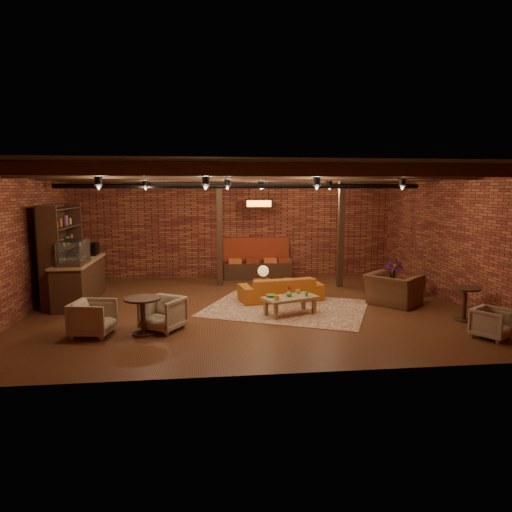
{
  "coord_description": "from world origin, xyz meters",
  "views": [
    {
      "loc": [
        -1.05,
        -10.46,
        2.74
      ],
      "look_at": [
        0.18,
        0.2,
        1.19
      ],
      "focal_mm": 32.0,
      "sensor_mm": 36.0,
      "label": 1
    }
  ],
  "objects": [
    {
      "name": "armchair_a",
      "position": [
        -3.17,
        -1.76,
        0.37
      ],
      "size": [
        0.79,
        0.83,
        0.74
      ],
      "primitive_type": "imported",
      "rotation": [
        0.0,
        0.0,
        1.39
      ],
      "color": "beige",
      "rests_on": "floor"
    },
    {
      "name": "armchair_b",
      "position": [
        -1.88,
        -1.58,
        0.37
      ],
      "size": [
        0.96,
        0.94,
        0.73
      ],
      "primitive_type": "imported",
      "rotation": [
        0.0,
        0.0,
        -0.56
      ],
      "color": "beige",
      "rests_on": "floor"
    },
    {
      "name": "coffee_table",
      "position": [
        0.81,
        -0.77,
        0.37
      ],
      "size": [
        1.33,
        1.0,
        0.66
      ],
      "rotation": [
        0.0,
        0.0,
        0.39
      ],
      "color": "olive",
      "rests_on": "floor"
    },
    {
      "name": "floor",
      "position": [
        0.0,
        0.0,
        0.0
      ],
      "size": [
        10.0,
        10.0,
        0.0
      ],
      "primitive_type": "plane",
      "color": "#401F10",
      "rests_on": "ground"
    },
    {
      "name": "side_table_lamp",
      "position": [
        0.42,
        0.73,
        0.66
      ],
      "size": [
        0.5,
        0.5,
        0.87
      ],
      "rotation": [
        0.0,
        0.0,
        0.24
      ],
      "color": "black",
      "rests_on": "floor"
    },
    {
      "name": "plant_tall",
      "position": [
        3.96,
        1.01,
        1.33
      ],
      "size": [
        1.7,
        1.7,
        2.65
      ],
      "primitive_type": "imported",
      "rotation": [
        0.0,
        0.0,
        -0.15
      ],
      "color": "#4C7F4C",
      "rests_on": "floor"
    },
    {
      "name": "wall_left",
      "position": [
        -5.0,
        0.0,
        1.6
      ],
      "size": [
        0.02,
        8.0,
        3.2
      ],
      "primitive_type": "cube",
      "color": "maroon",
      "rests_on": "ground"
    },
    {
      "name": "ceiling",
      "position": [
        0.0,
        0.0,
        3.2
      ],
      "size": [
        10.0,
        8.0,
        0.02
      ],
      "primitive_type": "cube",
      "color": "black",
      "rests_on": "wall_back"
    },
    {
      "name": "sofa",
      "position": [
        0.85,
        0.59,
        0.3
      ],
      "size": [
        2.15,
        1.11,
        0.6
      ],
      "primitive_type": "imported",
      "rotation": [
        0.0,
        0.0,
        3.3
      ],
      "color": "#AD5518",
      "rests_on": "floor"
    },
    {
      "name": "armchair_right",
      "position": [
        3.47,
        -0.17,
        0.5
      ],
      "size": [
        1.32,
        1.36,
        1.01
      ],
      "primitive_type": "imported",
      "rotation": [
        0.0,
        0.0,
        2.28
      ],
      "color": "brown",
      "rests_on": "floor"
    },
    {
      "name": "armchair_far",
      "position": [
        4.27,
        -2.78,
        0.31
      ],
      "size": [
        0.82,
        0.81,
        0.63
      ],
      "primitive_type": "imported",
      "rotation": [
        0.0,
        0.0,
        0.59
      ],
      "color": "beige",
      "rests_on": "floor"
    },
    {
      "name": "wall_right",
      "position": [
        5.0,
        0.0,
        1.6
      ],
      "size": [
        0.02,
        8.0,
        3.2
      ],
      "primitive_type": "cube",
      "color": "maroon",
      "rests_on": "ground"
    },
    {
      "name": "rug",
      "position": [
        0.84,
        -0.2,
        0.01
      ],
      "size": [
        4.41,
        3.99,
        0.01
      ],
      "primitive_type": "cube",
      "rotation": [
        0.0,
        0.0,
        -0.43
      ],
      "color": "maroon",
      "rests_on": "floor"
    },
    {
      "name": "service_sign",
      "position": [
        0.6,
        3.1,
        2.35
      ],
      "size": [
        0.86,
        0.06,
        0.3
      ],
      "primitive_type": "cube",
      "color": "orange",
      "rests_on": "ceiling"
    },
    {
      "name": "post_left",
      "position": [
        -0.6,
        2.6,
        1.6
      ],
      "size": [
        0.16,
        0.16,
        3.2
      ],
      "primitive_type": "cube",
      "color": "black",
      "rests_on": "ground"
    },
    {
      "name": "wall_front",
      "position": [
        0.0,
        -4.0,
        1.6
      ],
      "size": [
        10.0,
        0.02,
        3.2
      ],
      "primitive_type": "cube",
      "color": "maroon",
      "rests_on": "ground"
    },
    {
      "name": "ceiling_spotlights",
      "position": [
        0.0,
        0.0,
        2.86
      ],
      "size": [
        6.4,
        4.4,
        0.28
      ],
      "primitive_type": null,
      "color": "black",
      "rests_on": "ceiling"
    },
    {
      "name": "side_table_book",
      "position": [
        4.4,
        0.58,
        0.41
      ],
      "size": [
        0.5,
        0.5,
        0.46
      ],
      "rotation": [
        0.0,
        0.0,
        0.32
      ],
      "color": "black",
      "rests_on": "floor"
    },
    {
      "name": "ceiling_beams",
      "position": [
        0.0,
        0.0,
        3.08
      ],
      "size": [
        9.8,
        6.4,
        0.22
      ],
      "primitive_type": null,
      "color": "black",
      "rests_on": "ceiling"
    },
    {
      "name": "ceiling_pipe",
      "position": [
        0.0,
        1.6,
        2.85
      ],
      "size": [
        9.6,
        0.12,
        0.12
      ],
      "primitive_type": "cylinder",
      "rotation": [
        0.0,
        1.57,
        0.0
      ],
      "color": "black",
      "rests_on": "ceiling"
    },
    {
      "name": "round_table_right",
      "position": [
        4.4,
        -1.64,
        0.48
      ],
      "size": [
        0.62,
        0.62,
        0.72
      ],
      "color": "black",
      "rests_on": "floor"
    },
    {
      "name": "service_counter",
      "position": [
        -4.1,
        1.0,
        0.8
      ],
      "size": [
        0.8,
        2.5,
        1.6
      ],
      "primitive_type": null,
      "color": "black",
      "rests_on": "ground"
    },
    {
      "name": "shelving_hutch",
      "position": [
        -4.5,
        1.1,
        1.2
      ],
      "size": [
        0.52,
        2.0,
        2.4
      ],
      "primitive_type": null,
      "color": "black",
      "rests_on": "ground"
    },
    {
      "name": "round_table_left",
      "position": [
        -2.23,
        -1.82,
        0.49
      ],
      "size": [
        0.69,
        0.69,
        0.72
      ],
      "color": "black",
      "rests_on": "floor"
    },
    {
      "name": "post_right",
      "position": [
        2.8,
        2.0,
        1.6
      ],
      "size": [
        0.16,
        0.16,
        3.2
      ],
      "primitive_type": "cube",
      "color": "black",
      "rests_on": "ground"
    },
    {
      "name": "wall_back",
      "position": [
        0.0,
        4.0,
        1.6
      ],
      "size": [
        10.0,
        0.02,
        3.2
      ],
      "primitive_type": "cube",
      "color": "maroon",
      "rests_on": "ground"
    },
    {
      "name": "plant_counter",
      "position": [
        -4.0,
        1.2,
        1.22
      ],
      "size": [
        0.35,
        0.39,
        0.3
      ],
      "primitive_type": "imported",
      "color": "#337F33",
      "rests_on": "service_counter"
    },
    {
      "name": "banquette",
      "position": [
        0.6,
        3.55,
        0.5
      ],
      "size": [
        2.1,
        0.7,
        1.0
      ],
      "primitive_type": null,
      "color": "maroon",
      "rests_on": "ground"
    }
  ]
}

